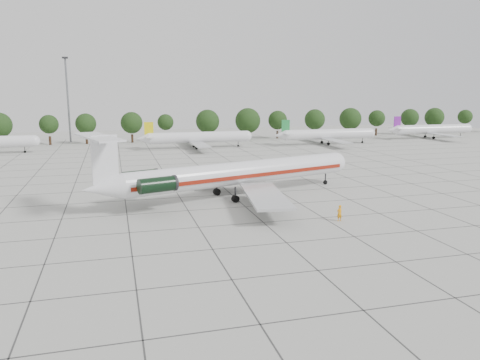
{
  "coord_description": "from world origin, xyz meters",
  "views": [
    {
      "loc": [
        -17.17,
        -60.48,
        16.06
      ],
      "look_at": [
        -0.34,
        1.6,
        3.5
      ],
      "focal_mm": 35.0,
      "sensor_mm": 36.0,
      "label": 1
    }
  ],
  "objects_px": {
    "main_airliner": "(229,174)",
    "bg_airliner_d": "(328,134)",
    "bg_airliner_c": "(198,138)",
    "ground_crew": "(339,213)",
    "floodlight_mast": "(68,95)",
    "bg_airliner_e": "(432,129)"
  },
  "relations": [
    {
      "from": "bg_airliner_d",
      "to": "bg_airliner_e",
      "type": "bearing_deg",
      "value": 9.51
    },
    {
      "from": "bg_airliner_c",
      "to": "main_airliner",
      "type": "bearing_deg",
      "value": -95.75
    },
    {
      "from": "main_airliner",
      "to": "floodlight_mast",
      "type": "bearing_deg",
      "value": 91.54
    },
    {
      "from": "main_airliner",
      "to": "ground_crew",
      "type": "height_order",
      "value": "main_airliner"
    },
    {
      "from": "bg_airliner_c",
      "to": "floodlight_mast",
      "type": "distance_m",
      "value": 45.16
    },
    {
      "from": "bg_airliner_c",
      "to": "bg_airliner_e",
      "type": "relative_size",
      "value": 1.0
    },
    {
      "from": "ground_crew",
      "to": "bg_airliner_d",
      "type": "xyz_separation_m",
      "value": [
        34.37,
        75.0,
        1.9
      ]
    },
    {
      "from": "bg_airliner_c",
      "to": "bg_airliner_d",
      "type": "bearing_deg",
      "value": -1.49
    },
    {
      "from": "bg_airliner_d",
      "to": "floodlight_mast",
      "type": "xyz_separation_m",
      "value": [
        -73.65,
        26.85,
        11.37
      ]
    },
    {
      "from": "bg_airliner_e",
      "to": "floodlight_mast",
      "type": "bearing_deg",
      "value": 170.08
    },
    {
      "from": "main_airliner",
      "to": "bg_airliner_e",
      "type": "height_order",
      "value": "main_airliner"
    },
    {
      "from": "bg_airliner_e",
      "to": "bg_airliner_d",
      "type": "bearing_deg",
      "value": -170.49
    },
    {
      "from": "ground_crew",
      "to": "bg_airliner_e",
      "type": "xyz_separation_m",
      "value": [
        75.16,
        81.83,
        1.9
      ]
    },
    {
      "from": "bg_airliner_d",
      "to": "main_airliner",
      "type": "bearing_deg",
      "value": -126.81
    },
    {
      "from": "ground_crew",
      "to": "bg_airliner_c",
      "type": "height_order",
      "value": "bg_airliner_c"
    },
    {
      "from": "floodlight_mast",
      "to": "bg_airliner_c",
      "type": "bearing_deg",
      "value": -36.27
    },
    {
      "from": "main_airliner",
      "to": "bg_airliner_d",
      "type": "distance_m",
      "value": 74.29
    },
    {
      "from": "main_airliner",
      "to": "ground_crew",
      "type": "relative_size",
      "value": 21.58
    },
    {
      "from": "main_airliner",
      "to": "bg_airliner_d",
      "type": "xyz_separation_m",
      "value": [
        44.5,
        59.47,
        -0.76
      ]
    },
    {
      "from": "main_airliner",
      "to": "ground_crew",
      "type": "bearing_deg",
      "value": -73.99
    },
    {
      "from": "ground_crew",
      "to": "floodlight_mast",
      "type": "bearing_deg",
      "value": -82.27
    },
    {
      "from": "floodlight_mast",
      "to": "bg_airliner_e",
      "type": "bearing_deg",
      "value": -9.92
    }
  ]
}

